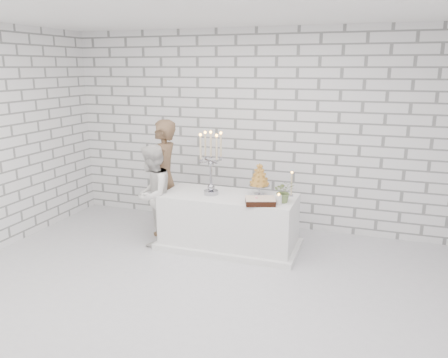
% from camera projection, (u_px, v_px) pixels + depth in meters
% --- Properties ---
extents(ground, '(6.00, 5.00, 0.01)m').
position_uv_depth(ground, '(192.00, 297.00, 4.86)').
color(ground, silver).
rests_on(ground, ground).
extents(ceiling, '(6.00, 5.00, 0.01)m').
position_uv_depth(ceiling, '(186.00, 4.00, 4.12)').
color(ceiling, white).
rests_on(ceiling, ground).
extents(wall_back, '(6.00, 0.01, 3.00)m').
position_uv_depth(wall_back, '(255.00, 130.00, 6.78)').
color(wall_back, white).
rests_on(wall_back, ground).
extents(cake_table, '(1.80, 0.80, 0.75)m').
position_uv_depth(cake_table, '(229.00, 221.00, 6.11)').
color(cake_table, white).
rests_on(cake_table, ground).
extents(groom, '(0.42, 0.63, 1.71)m').
position_uv_depth(groom, '(163.00, 178.00, 6.53)').
color(groom, brown).
rests_on(groom, ground).
extents(bride, '(0.60, 0.74, 1.41)m').
position_uv_depth(bride, '(152.00, 195.00, 6.17)').
color(bride, silver).
rests_on(bride, ground).
extents(candelabra, '(0.38, 0.38, 0.87)m').
position_uv_depth(candelabra, '(211.00, 163.00, 5.94)').
color(candelabra, '#9797A1').
rests_on(candelabra, cake_table).
extents(croquembouche, '(0.29, 0.29, 0.44)m').
position_uv_depth(croquembouche, '(259.00, 179.00, 5.98)').
color(croquembouche, '#A96E21').
rests_on(croquembouche, cake_table).
extents(chocolate_cake, '(0.44, 0.37, 0.08)m').
position_uv_depth(chocolate_cake, '(260.00, 201.00, 5.61)').
color(chocolate_cake, black).
rests_on(chocolate_cake, cake_table).
extents(pillar_candle, '(0.09, 0.09, 0.12)m').
position_uv_depth(pillar_candle, '(279.00, 200.00, 5.61)').
color(pillar_candle, white).
rests_on(pillar_candle, cake_table).
extents(extra_taper, '(0.06, 0.06, 0.32)m').
position_uv_depth(extra_taper, '(291.00, 185.00, 5.92)').
color(extra_taper, beige).
rests_on(extra_taper, cake_table).
extents(flowers, '(0.32, 0.31, 0.29)m').
position_uv_depth(flowers, '(284.00, 191.00, 5.67)').
color(flowers, '#466D39').
rests_on(flowers, cake_table).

